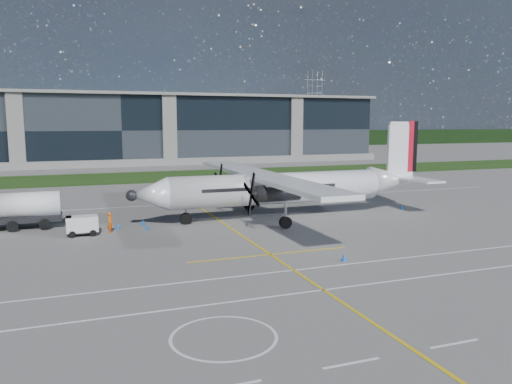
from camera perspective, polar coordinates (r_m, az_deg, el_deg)
name	(u,v)px	position (r m, az deg, el deg)	size (l,w,h in m)	color
ground	(142,183)	(79.04, -12.91, 1.04)	(400.00, 400.00, 0.00)	slate
grass_strip	(136,177)	(86.93, -13.59, 1.65)	(400.00, 18.00, 0.04)	#1B3A0F
terminal_building	(118,130)	(118.29, -15.53, 6.84)	(120.00, 20.00, 15.00)	black
tree_line	(103,141)	(178.25, -17.09, 5.63)	(400.00, 6.00, 6.00)	black
pylon_east	(314,108)	(210.51, 6.70, 9.51)	(9.00, 4.60, 30.00)	gray
yellow_taxiway_centerline	(211,215)	(50.42, -5.12, -2.66)	(0.20, 70.00, 0.01)	yellow
white_lane_line	(274,296)	(27.43, 2.05, -11.83)	(90.00, 0.15, 0.01)	white
turboprop_aircraft	(287,170)	(48.71, 3.58, 2.56)	(30.23, 31.35, 9.40)	white
fuel_tanker_truck	(3,212)	(48.49, -26.90, -2.01)	(8.56, 2.78, 3.21)	white
baggage_tug	(82,226)	(43.77, -19.24, -3.65)	(2.68, 1.61, 1.61)	silver
ground_crew_person	(110,221)	(43.89, -16.36, -3.22)	(0.82, 0.59, 2.02)	#F25907
safety_cone_portwing	(344,257)	(34.50, 10.01, -7.34)	(0.36, 0.36, 0.50)	blue
safety_cone_tail	(401,207)	(55.85, 16.23, -1.65)	(0.36, 0.36, 0.50)	blue
safety_cone_fwd	(118,226)	(45.52, -15.50, -3.77)	(0.36, 0.36, 0.50)	blue
safety_cone_nose_stbd	(143,222)	(46.64, -12.79, -3.40)	(0.36, 0.36, 0.50)	blue
safety_cone_nose_port	(147,227)	(44.58, -12.32, -3.91)	(0.36, 0.36, 0.50)	blue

